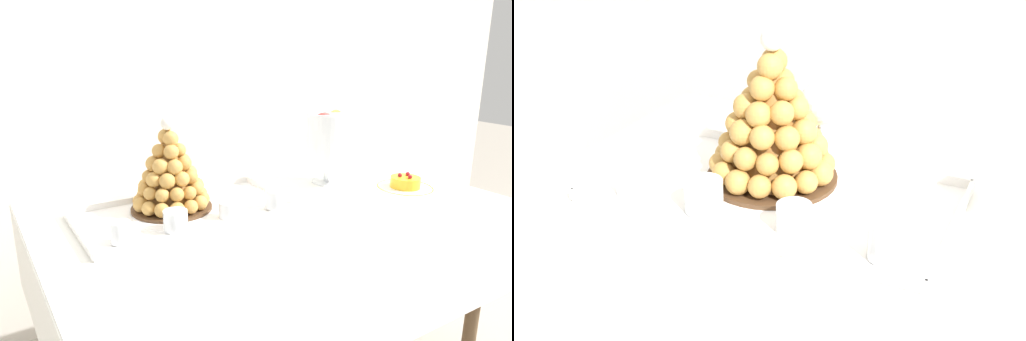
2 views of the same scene
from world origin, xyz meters
TOP-DOWN VIEW (x-y plane):
  - backdrop_wall at (0.00, 0.92)m, footprint 4.80×0.10m
  - buffet_table at (0.00, 0.00)m, footprint 1.34×0.87m
  - serving_tray at (-0.25, 0.05)m, footprint 0.61×0.33m
  - croquembouche at (-0.28, 0.10)m, footprint 0.23×0.23m
  - dessert_cup_left at (-0.47, -0.05)m, footprint 0.05×0.05m
  - dessert_cup_mid_left at (-0.33, -0.05)m, footprint 0.06×0.06m
  - dessert_cup_centre at (-0.17, -0.05)m, footprint 0.06×0.06m
  - dessert_cup_mid_right at (-0.02, -0.05)m, footprint 0.06×0.06m
  - macaron_goblet at (0.28, 0.08)m, footprint 0.15×0.15m
  - fruit_tart_plate at (0.46, -0.12)m, footprint 0.19×0.19m
  - wine_glass at (-0.24, 0.21)m, footprint 0.08×0.08m

SIDE VIEW (x-z plane):
  - buffet_table at x=0.00m, z-range 0.28..1.04m
  - serving_tray at x=-0.25m, z-range 0.75..0.78m
  - fruit_tart_plate at x=0.46m, z-range 0.75..0.80m
  - dessert_cup_centre at x=-0.17m, z-range 0.77..0.81m
  - dessert_cup_mid_left at x=-0.33m, z-range 0.77..0.82m
  - dessert_cup_left at x=-0.47m, z-range 0.77..0.82m
  - dessert_cup_mid_right at x=-0.02m, z-range 0.77..0.82m
  - croquembouche at x=-0.28m, z-range 0.74..1.01m
  - wine_glass at x=-0.24m, z-range 0.80..0.95m
  - macaron_goblet at x=0.28m, z-range 0.78..1.04m
  - backdrop_wall at x=0.00m, z-range 0.00..2.50m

